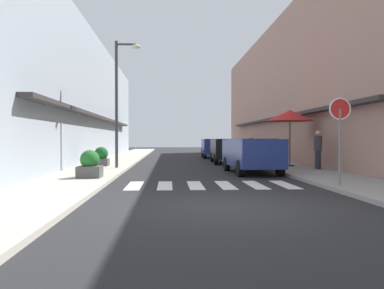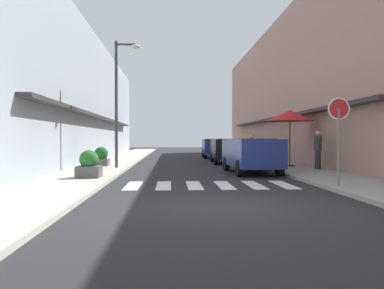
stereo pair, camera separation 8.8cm
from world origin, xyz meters
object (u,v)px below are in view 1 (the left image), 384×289
Objects in this scene: planter_midblock at (101,157)px; pedestrian_walking_far at (251,146)px; parked_car_near at (251,152)px; planter_corner at (90,165)px; parked_car_mid at (227,148)px; parked_car_far at (214,146)px; round_street_sign at (340,118)px; street_lamp at (120,91)px; cafe_umbrella at (290,116)px; planter_far at (256,150)px; pedestrian_walking_near at (318,149)px.

planter_midblock is 10.91m from pedestrian_walking_far.
parked_car_near is 4.42× the size of planter_corner.
parked_car_far is at bearing 90.00° from parked_car_mid.
street_lamp is at bearing 134.82° from round_street_sign.
round_street_sign is 7.77m from cafe_umbrella.
parked_car_mid is 4.41× the size of planter_corner.
planter_far is 7.07m from pedestrian_walking_near.
pedestrian_walking_near is 9.08m from pedestrian_walking_far.
parked_car_near is 1.53× the size of cafe_umbrella.
cafe_umbrella is 10.22m from planter_corner.
parked_car_far is at bearing 55.67° from planter_midblock.
parked_car_far is 6.17m from planter_far.
pedestrian_walking_near is 1.07× the size of pedestrian_walking_far.
round_street_sign is 8.26m from planter_corner.
parked_car_near and parked_car_far have the same top height.
street_lamp reaches higher than planter_far.
street_lamp is (-5.76, -11.32, 2.76)m from parked_car_far.
pedestrian_walking_far is (2.07, 9.51, 0.03)m from parked_car_near.
cafe_umbrella is (1.03, 7.68, 0.54)m from round_street_sign.
pedestrian_walking_far is (0.65, 14.73, -1.10)m from round_street_sign.
planter_midblock is at bearing -154.52° from planter_far.
parked_car_near is at bearing -134.90° from cafe_umbrella.
planter_far is (-0.53, 4.99, -1.83)m from cafe_umbrella.
pedestrian_walking_far is at bearing 77.70° from parked_car_near.
parked_car_near is 1.00× the size of parked_car_mid.
cafe_umbrella is at bearing -77.29° from parked_car_far.
parked_car_near is 3.85m from cafe_umbrella.
pedestrian_walking_near is (1.66, 5.70, -1.04)m from round_street_sign.
parked_car_far is 12.18m from planter_midblock.
round_street_sign reaches higher than pedestrian_walking_near.
parked_car_near reaches higher than planter_far.
round_street_sign is 11.95m from planter_midblock.
pedestrian_walking_far is (8.94, 6.24, 0.39)m from planter_midblock.
round_street_sign is at bearing -10.99° from pedestrian_walking_near.
cafe_umbrella is 2.13× the size of planter_far.
parked_car_mid is 11.99m from round_street_sign.
parked_car_far is 4.34m from pedestrian_walking_far.
street_lamp reaches higher than round_street_sign.
planter_far is at bearing 35.37° from street_lamp.
pedestrian_walking_near is at bearing 17.83° from planter_corner.
street_lamp is (-7.18, 7.22, 1.63)m from round_street_sign.
street_lamp is 2.13× the size of cafe_umbrella.
planter_midblock is (-1.11, 1.26, -3.12)m from street_lamp.
street_lamp is 6.25× the size of planter_midblock.
parked_car_mid is 3.26× the size of planter_far.
cafe_umbrella reaches higher than parked_car_far.
pedestrian_walking_far reaches higher than planter_midblock.
planter_corner is (-7.66, 2.70, -1.51)m from round_street_sign.
parked_car_mid is 7.66m from planter_midblock.
cafe_umbrella is at bearing 35.37° from pedestrian_walking_far.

